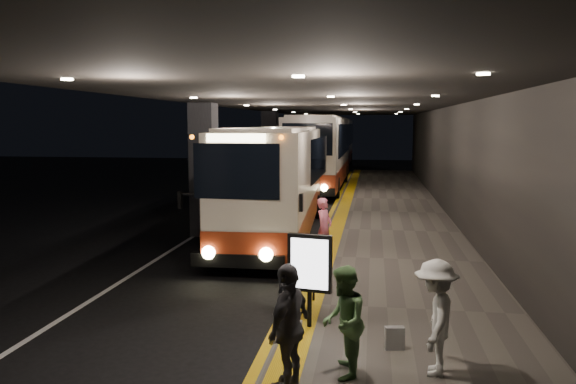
% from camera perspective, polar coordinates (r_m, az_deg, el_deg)
% --- Properties ---
extents(ground, '(90.00, 90.00, 0.00)m').
position_cam_1_polar(ground, '(14.99, -7.40, -7.47)').
color(ground, black).
extents(lane_line_white, '(0.12, 50.00, 0.01)m').
position_cam_1_polar(lane_line_white, '(20.18, -8.39, -3.74)').
color(lane_line_white, silver).
rests_on(lane_line_white, ground).
extents(kerb_stripe_yellow, '(0.18, 50.00, 0.01)m').
position_cam_1_polar(kerb_stripe_yellow, '(19.38, 3.45, -4.12)').
color(kerb_stripe_yellow, gold).
rests_on(kerb_stripe_yellow, ground).
extents(sidewalk, '(4.50, 50.00, 0.15)m').
position_cam_1_polar(sidewalk, '(19.30, 10.58, -4.06)').
color(sidewalk, '#514C44').
rests_on(sidewalk, ground).
extents(tactile_strip, '(0.50, 50.00, 0.01)m').
position_cam_1_polar(tactile_strip, '(19.31, 4.94, -3.71)').
color(tactile_strip, gold).
rests_on(tactile_strip, sidewalk).
extents(terminal_wall, '(0.10, 50.00, 6.00)m').
position_cam_1_polar(terminal_wall, '(19.18, 17.53, 4.48)').
color(terminal_wall, black).
rests_on(terminal_wall, ground).
extents(support_columns, '(0.80, 24.80, 4.40)m').
position_cam_1_polar(support_columns, '(18.85, -8.53, 2.25)').
color(support_columns, black).
rests_on(support_columns, ground).
extents(canopy, '(9.00, 50.00, 0.40)m').
position_cam_1_polar(canopy, '(19.03, 4.01, 9.58)').
color(canopy, black).
rests_on(canopy, support_columns).
extents(coach_main, '(2.87, 11.33, 3.50)m').
position_cam_1_polar(coach_main, '(18.49, -1.11, 0.62)').
color(coach_main, beige).
rests_on(coach_main, ground).
extents(coach_second, '(2.70, 12.78, 4.02)m').
position_cam_1_polar(coach_second, '(32.17, 3.29, 3.74)').
color(coach_second, beige).
rests_on(coach_second, ground).
extents(coach_third, '(2.80, 12.87, 4.04)m').
position_cam_1_polar(coach_third, '(47.37, 4.69, 4.76)').
color(coach_third, beige).
rests_on(coach_third, ground).
extents(passenger_boarding, '(0.56, 0.69, 1.62)m').
position_cam_1_polar(passenger_boarding, '(14.97, 3.69, -3.68)').
color(passenger_boarding, '#D5637D').
rests_on(passenger_boarding, sidewalk).
extents(passenger_waiting_green, '(0.49, 0.78, 1.59)m').
position_cam_1_polar(passenger_waiting_green, '(8.15, 5.65, -12.98)').
color(passenger_waiting_green, '#4E7843').
rests_on(passenger_waiting_green, sidewalk).
extents(passenger_waiting_white, '(0.65, 1.14, 1.67)m').
position_cam_1_polar(passenger_waiting_white, '(8.44, 14.76, -12.20)').
color(passenger_waiting_white, beige).
rests_on(passenger_waiting_white, sidewalk).
extents(passenger_waiting_grey, '(0.82, 1.13, 1.74)m').
position_cam_1_polar(passenger_waiting_grey, '(7.71, 0.11, -13.53)').
color(passenger_waiting_grey, '#47474B').
rests_on(passenger_waiting_grey, sidewalk).
extents(bag_polka, '(0.32, 0.18, 0.37)m').
position_cam_1_polar(bag_polka, '(9.36, 10.76, -14.37)').
color(bag_polka, black).
rests_on(bag_polka, sidewalk).
extents(bag_plain, '(0.26, 0.21, 0.29)m').
position_cam_1_polar(bag_plain, '(9.72, 0.66, -13.67)').
color(bag_plain, white).
rests_on(bag_plain, sidewalk).
extents(info_sign, '(0.79, 0.25, 1.67)m').
position_cam_1_polar(info_sign, '(9.85, 2.21, -7.44)').
color(info_sign, black).
rests_on(info_sign, sidewalk).
extents(stanchion_post, '(0.05, 0.05, 1.00)m').
position_cam_1_polar(stanchion_post, '(11.46, 2.62, -8.60)').
color(stanchion_post, black).
rests_on(stanchion_post, sidewalk).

